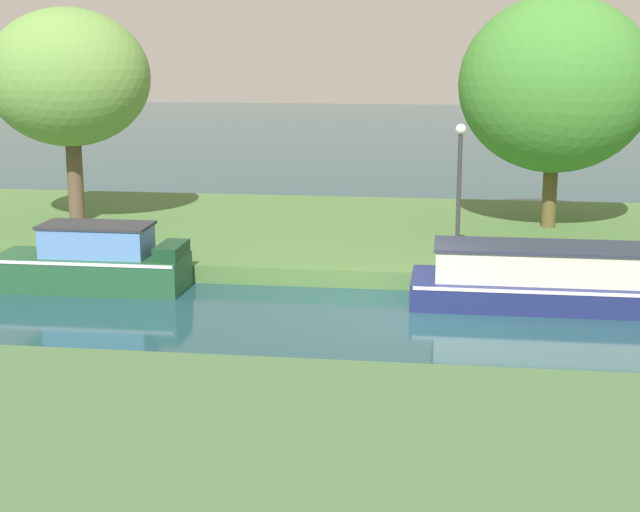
{
  "coord_description": "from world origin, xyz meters",
  "views": [
    {
      "loc": [
        1.16,
        -18.78,
        5.5
      ],
      "look_at": [
        -1.57,
        1.2,
        0.9
      ],
      "focal_mm": 54.82,
      "sensor_mm": 36.0,
      "label": 1
    }
  ],
  "objects_px": {
    "willow_tree_left": "(68,78)",
    "navy_barge": "(562,280)",
    "lamp_post": "(459,177)",
    "forest_narrowboat": "(95,262)",
    "willow_tree_centre": "(556,85)",
    "mooring_post_near": "(600,257)"
  },
  "relations": [
    {
      "from": "navy_barge",
      "to": "mooring_post_near",
      "type": "height_order",
      "value": "navy_barge"
    },
    {
      "from": "willow_tree_left",
      "to": "navy_barge",
      "type": "bearing_deg",
      "value": -23.19
    },
    {
      "from": "willow_tree_left",
      "to": "lamp_post",
      "type": "height_order",
      "value": "willow_tree_left"
    },
    {
      "from": "lamp_post",
      "to": "willow_tree_left",
      "type": "bearing_deg",
      "value": 162.21
    },
    {
      "from": "lamp_post",
      "to": "forest_narrowboat",
      "type": "bearing_deg",
      "value": -165.44
    },
    {
      "from": "willow_tree_centre",
      "to": "navy_barge",
      "type": "bearing_deg",
      "value": -92.67
    },
    {
      "from": "navy_barge",
      "to": "lamp_post",
      "type": "xyz_separation_m",
      "value": [
        -2.15,
        2.05,
        1.81
      ]
    },
    {
      "from": "forest_narrowboat",
      "to": "navy_barge",
      "type": "bearing_deg",
      "value": -0.0
    },
    {
      "from": "willow_tree_left",
      "to": "mooring_post_near",
      "type": "relative_size",
      "value": 7.76
    },
    {
      "from": "navy_barge",
      "to": "forest_narrowboat",
      "type": "relative_size",
      "value": 1.5
    },
    {
      "from": "forest_narrowboat",
      "to": "willow_tree_centre",
      "type": "relative_size",
      "value": 0.68
    },
    {
      "from": "navy_barge",
      "to": "forest_narrowboat",
      "type": "xyz_separation_m",
      "value": [
        -10.03,
        0.0,
        0.06
      ]
    },
    {
      "from": "navy_barge",
      "to": "mooring_post_near",
      "type": "xyz_separation_m",
      "value": [
        0.92,
        1.26,
        0.23
      ]
    },
    {
      "from": "forest_narrowboat",
      "to": "willow_tree_left",
      "type": "bearing_deg",
      "value": 115.47
    },
    {
      "from": "willow_tree_left",
      "to": "mooring_post_near",
      "type": "distance_m",
      "value": 14.58
    },
    {
      "from": "willow_tree_centre",
      "to": "mooring_post_near",
      "type": "bearing_deg",
      "value": -83.25
    },
    {
      "from": "lamp_post",
      "to": "willow_tree_centre",
      "type": "bearing_deg",
      "value": 60.92
    },
    {
      "from": "forest_narrowboat",
      "to": "willow_tree_centre",
      "type": "bearing_deg",
      "value": 32.01
    },
    {
      "from": "mooring_post_near",
      "to": "willow_tree_centre",
      "type": "bearing_deg",
      "value": 96.75
    },
    {
      "from": "willow_tree_centre",
      "to": "mooring_post_near",
      "type": "xyz_separation_m",
      "value": [
        0.62,
        -5.2,
        -3.42
      ]
    },
    {
      "from": "willow_tree_centre",
      "to": "mooring_post_near",
      "type": "distance_m",
      "value": 6.26
    },
    {
      "from": "forest_narrowboat",
      "to": "willow_tree_left",
      "type": "distance_m",
      "value": 7.05
    }
  ]
}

